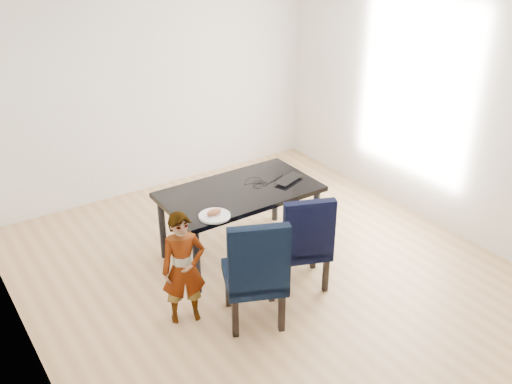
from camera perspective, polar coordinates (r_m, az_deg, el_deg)
floor at (r=5.84m, az=1.11°, el=-8.24°), size 4.50×5.00×0.01m
wall_back at (r=7.26m, az=-10.39°, el=10.38°), size 4.50×0.01×2.70m
wall_left at (r=4.42m, az=-23.48°, el=-2.56°), size 0.01×5.00×2.70m
wall_right at (r=6.67m, az=17.47°, el=8.10°), size 0.01×5.00×2.70m
dining_table at (r=5.99m, az=-1.61°, el=-2.98°), size 1.60×0.90×0.75m
chair_left at (r=4.98m, az=-0.19°, el=-7.60°), size 0.68×0.70×1.07m
chair_right at (r=5.49m, az=4.62°, el=-4.61°), size 0.63×0.64×1.00m
child at (r=5.02m, az=-7.26°, el=-7.60°), size 0.45×0.36×1.07m
plate at (r=5.33m, az=-4.16°, el=-2.38°), size 0.33×0.33×0.02m
sandwich at (r=5.31m, az=-4.23°, el=-2.01°), size 0.17×0.12×0.06m
laptop at (r=6.03m, az=2.91°, el=1.36°), size 0.41×0.33×0.03m
cable_tangle at (r=5.90m, az=0.50°, el=0.71°), size 0.18×0.18×0.01m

